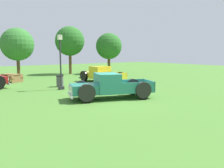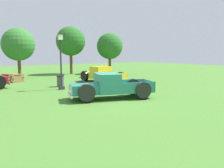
# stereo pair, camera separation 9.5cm
# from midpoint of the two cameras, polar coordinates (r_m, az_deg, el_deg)

# --- Properties ---
(ground_plane) EXTENTS (80.00, 80.00, 0.00)m
(ground_plane) POSITION_cam_midpoint_polar(r_m,az_deg,el_deg) (14.30, 0.50, -3.66)
(ground_plane) COLOR #477A2D
(pickup_truck_foreground) EXTENTS (5.41, 3.43, 1.56)m
(pickup_truck_foreground) POSITION_cam_midpoint_polar(r_m,az_deg,el_deg) (14.22, -1.62, -0.68)
(pickup_truck_foreground) COLOR #2D8475
(pickup_truck_foreground) RESTS_ON ground_plane
(pickup_truck_behind_left) EXTENTS (2.46, 5.16, 1.52)m
(pickup_truck_behind_left) POSITION_cam_midpoint_polar(r_m,az_deg,el_deg) (22.18, -3.16, 2.29)
(pickup_truck_behind_left) COLOR yellow
(pickup_truck_behind_left) RESTS_ON ground_plane
(lamp_post_near) EXTENTS (0.36, 0.36, 4.18)m
(lamp_post_near) POSITION_cam_midpoint_polar(r_m,az_deg,el_deg) (18.14, -12.56, 5.54)
(lamp_post_near) COLOR #2D2D33
(lamp_post_near) RESTS_ON ground_plane
(picnic_table) EXTENTS (2.18, 2.30, 0.78)m
(picnic_table) POSITION_cam_midpoint_polar(r_m,az_deg,el_deg) (24.27, -23.46, 1.58)
(picnic_table) COLOR olive
(picnic_table) RESTS_ON ground_plane
(trash_can) EXTENTS (0.59, 0.59, 0.95)m
(trash_can) POSITION_cam_midpoint_polar(r_m,az_deg,el_deg) (19.82, -12.69, 0.75)
(trash_can) COLOR #4C4C51
(trash_can) RESTS_ON ground_plane
(oak_tree_east) EXTENTS (3.76, 3.76, 6.12)m
(oak_tree_east) POSITION_cam_midpoint_polar(r_m,az_deg,el_deg) (31.12, -10.32, 10.18)
(oak_tree_east) COLOR brown
(oak_tree_east) RESTS_ON ground_plane
(oak_tree_west) EXTENTS (3.74, 3.74, 5.58)m
(oak_tree_west) POSITION_cam_midpoint_polar(r_m,az_deg,el_deg) (29.18, -22.13, 8.89)
(oak_tree_west) COLOR brown
(oak_tree_west) RESTS_ON ground_plane
(oak_tree_center) EXTENTS (3.43, 3.43, 5.34)m
(oak_tree_center) POSITION_cam_midpoint_polar(r_m,az_deg,el_deg) (31.37, -0.85, 9.15)
(oak_tree_center) COLOR brown
(oak_tree_center) RESTS_ON ground_plane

